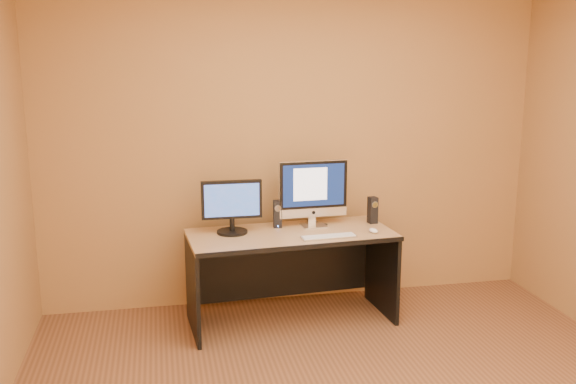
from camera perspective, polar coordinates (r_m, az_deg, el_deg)
name	(u,v)px	position (r m, az deg, el deg)	size (l,w,h in m)	color
walls	(378,197)	(3.22, 7.99, -0.41)	(4.00, 4.00, 2.60)	#9B6C3E
desk	(291,278)	(4.85, 0.28, -7.61)	(1.51, 0.66, 0.70)	#A78553
imac	(314,193)	(4.86, 2.32, -0.11)	(0.54, 0.20, 0.52)	silver
second_monitor	(232,207)	(4.70, -5.02, -1.34)	(0.45, 0.23, 0.40)	black
speaker_left	(278,214)	(4.87, -0.94, -1.96)	(0.06, 0.07, 0.21)	black
speaker_right	(373,210)	(5.03, 7.53, -1.61)	(0.06, 0.07, 0.21)	black
keyboard	(329,237)	(4.63, 3.65, -3.98)	(0.40, 0.11, 0.02)	silver
mouse	(373,230)	(4.78, 7.61, -3.40)	(0.05, 0.10, 0.03)	white
cable_a	(318,222)	(5.03, 2.65, -2.69)	(0.01, 0.01, 0.21)	black
cable_b	(308,221)	(5.05, 1.75, -2.60)	(0.01, 0.01, 0.17)	black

